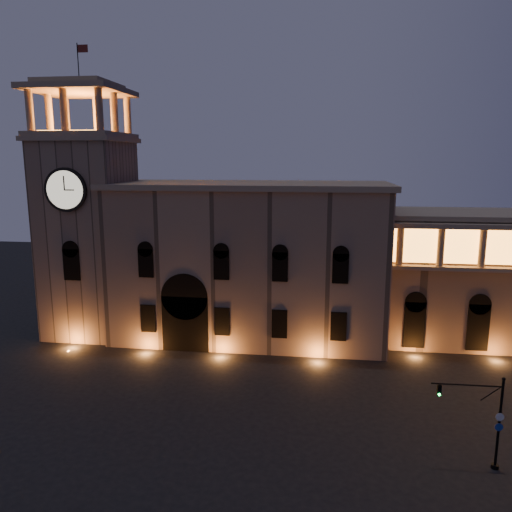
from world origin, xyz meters
name	(u,v)px	position (x,y,z in m)	size (l,w,h in m)	color
ground	(234,438)	(0.00, 0.00, 0.00)	(160.00, 160.00, 0.00)	black
government_building	(249,261)	(-2.08, 21.93, 8.77)	(30.80, 12.80, 17.60)	#886E59
clock_tower	(89,227)	(-20.50, 20.98, 12.50)	(9.80, 9.80, 32.40)	#886E59
traffic_light	(487,421)	(17.03, -1.31, 3.40)	(4.72, 0.50, 6.47)	black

